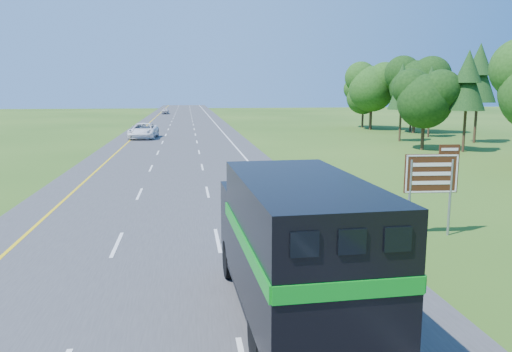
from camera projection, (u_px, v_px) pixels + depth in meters
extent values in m
cube|color=#38383A|center=(180.00, 140.00, 56.42)|extent=(15.00, 260.00, 0.04)
cube|color=yellow|center=(130.00, 140.00, 55.67)|extent=(0.15, 260.00, 0.01)
cube|color=white|center=(229.00, 139.00, 57.16)|extent=(0.15, 260.00, 0.01)
cylinder|color=black|center=(230.00, 259.00, 14.85)|extent=(0.40, 1.14, 1.13)
cylinder|color=black|center=(300.00, 255.00, 15.22)|extent=(0.40, 1.14, 1.13)
cylinder|color=black|center=(260.00, 339.00, 10.08)|extent=(0.40, 1.14, 1.13)
cylinder|color=black|center=(361.00, 330.00, 10.45)|extent=(0.40, 1.14, 1.13)
cube|color=black|center=(292.00, 297.00, 11.83)|extent=(2.76, 8.28, 0.29)
cube|color=black|center=(267.00, 218.00, 14.72)|extent=(2.58, 1.94, 1.95)
cube|color=black|center=(261.00, 194.00, 15.55)|extent=(2.26, 0.14, 0.62)
cube|color=black|center=(301.00, 243.00, 10.87)|extent=(2.78, 6.04, 2.82)
cube|color=#078316|center=(350.00, 291.00, 7.94)|extent=(2.56, 0.14, 0.31)
cube|color=#078316|center=(242.00, 240.00, 10.62)|extent=(0.26, 5.94, 0.31)
cube|color=#078316|center=(358.00, 234.00, 11.07)|extent=(0.26, 5.94, 0.31)
cube|color=black|center=(305.00, 244.00, 7.67)|extent=(0.46, 0.06, 0.41)
cube|color=black|center=(352.00, 242.00, 7.80)|extent=(0.46, 0.06, 0.41)
cube|color=black|center=(398.00, 239.00, 7.94)|extent=(0.46, 0.06, 0.41)
imported|color=white|center=(143.00, 131.00, 57.54)|extent=(3.31, 6.48, 1.75)
imported|color=#ACACB3|center=(165.00, 111.00, 115.89)|extent=(1.72, 4.09, 1.38)
cylinder|color=gray|center=(410.00, 198.00, 19.03)|extent=(0.10, 0.10, 2.99)
cylinder|color=gray|center=(450.00, 198.00, 19.14)|extent=(0.10, 0.10, 2.99)
cube|color=#401D0D|center=(431.00, 174.00, 18.93)|extent=(2.09, 0.21, 1.49)
cube|color=#401D0D|center=(449.00, 149.00, 18.81)|extent=(0.80, 0.12, 0.36)
cube|color=white|center=(432.00, 174.00, 18.89)|extent=(1.99, 0.15, 1.43)
cube|color=orange|center=(361.00, 207.00, 21.64)|extent=(0.08, 0.04, 1.16)
cube|color=white|center=(361.00, 199.00, 21.58)|extent=(0.09, 0.05, 0.13)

